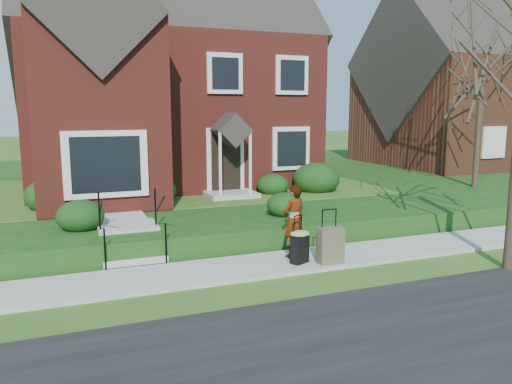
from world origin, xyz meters
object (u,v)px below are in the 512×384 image
suitcase_black (300,245)px  woman (294,221)px  front_steps (130,237)px  suitcase_olive (330,245)px

suitcase_black → woman: bearing=56.5°
front_steps → woman: (3.49, -1.60, 0.45)m
suitcase_black → suitcase_olive: size_ratio=0.89×
suitcase_black → front_steps: bearing=124.6°
front_steps → suitcase_black: 4.00m
front_steps → suitcase_black: bearing=-31.7°
front_steps → suitcase_olive: (4.04, -2.34, 0.01)m
woman → suitcase_black: 0.66m
suitcase_olive → front_steps: bearing=152.2°
suitcase_black → suitcase_olive: 0.68m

